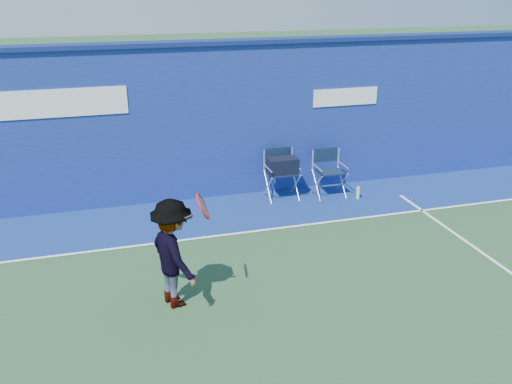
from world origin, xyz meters
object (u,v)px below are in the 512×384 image
object	(u,v)px
directors_chair_right	(329,182)
water_bottle	(358,193)
tennis_player	(173,253)
directors_chair_left	(282,178)

from	to	relation	value
directors_chair_right	water_bottle	distance (m)	0.63
water_bottle	tennis_player	distance (m)	4.96
directors_chair_left	directors_chair_right	world-z (taller)	directors_chair_left
directors_chair_right	tennis_player	bearing A→B (deg)	-138.99
directors_chair_left	water_bottle	size ratio (longest dim) A/B	3.95
directors_chair_right	tennis_player	size ratio (longest dim) A/B	0.58
directors_chair_left	directors_chair_right	distance (m)	0.99
directors_chair_left	water_bottle	world-z (taller)	directors_chair_left
directors_chair_right	tennis_player	world-z (taller)	tennis_player
directors_chair_left	directors_chair_right	size ratio (longest dim) A/B	1.06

